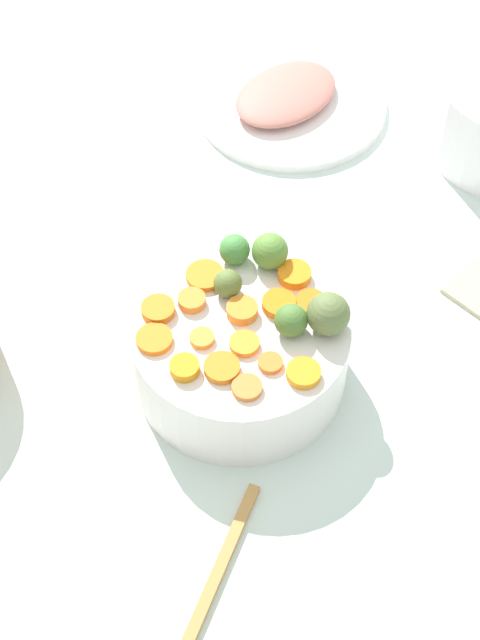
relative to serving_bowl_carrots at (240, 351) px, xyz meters
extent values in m
cube|color=silver|center=(0.01, 0.02, -0.05)|extent=(2.40, 2.40, 0.02)
cylinder|color=white|center=(0.00, 0.00, 0.00)|extent=(0.22, 0.22, 0.09)
cylinder|color=orange|center=(-0.01, 0.05, 0.05)|extent=(0.05, 0.05, 0.01)
cylinder|color=orange|center=(-0.02, 0.02, 0.05)|extent=(0.04, 0.04, 0.01)
cylinder|color=orange|center=(-0.01, -0.08, 0.05)|extent=(0.04, 0.04, 0.01)
cylinder|color=orange|center=(-0.05, -0.06, 0.05)|extent=(0.04, 0.04, 0.01)
cylinder|color=orange|center=(0.06, 0.06, 0.05)|extent=(0.05, 0.05, 0.01)
cylinder|color=orange|center=(0.00, -0.01, 0.05)|extent=(0.04, 0.04, 0.01)
cylinder|color=orange|center=(-0.05, 0.06, 0.05)|extent=(0.04, 0.04, 0.01)
cylinder|color=orange|center=(-0.02, -0.04, 0.05)|extent=(0.04, 0.04, 0.01)
cylinder|color=orange|center=(0.02, 0.03, 0.05)|extent=(0.03, 0.03, 0.01)
cylinder|color=orange|center=(0.02, 0.07, 0.05)|extent=(0.04, 0.04, 0.01)
cylinder|color=orange|center=(-0.08, 0.02, 0.05)|extent=(0.04, 0.04, 0.01)
cylinder|color=orange|center=(0.06, -0.03, 0.05)|extent=(0.06, 0.06, 0.01)
cylinder|color=orange|center=(0.08, 0.03, 0.05)|extent=(0.04, 0.04, 0.01)
cylinder|color=orange|center=(-0.05, 0.02, 0.05)|extent=(0.03, 0.03, 0.01)
cylinder|color=orange|center=(0.06, 0.00, 0.05)|extent=(0.03, 0.03, 0.01)
sphere|color=#5C8938|center=(0.02, -0.09, 0.06)|extent=(0.04, 0.04, 0.04)
sphere|color=#4C7433|center=(-0.05, -0.02, 0.06)|extent=(0.03, 0.03, 0.03)
sphere|color=#607140|center=(-0.07, -0.04, 0.06)|extent=(0.04, 0.04, 0.04)
sphere|color=#5E7135|center=(0.03, -0.03, 0.06)|extent=(0.03, 0.03, 0.03)
sphere|color=#488940|center=(0.05, -0.07, 0.06)|extent=(0.03, 0.03, 0.03)
cube|color=#B88345|center=(-0.11, 0.24, -0.04)|extent=(0.06, 0.27, 0.01)
cylinder|color=white|center=(0.17, -0.40, -0.04)|extent=(0.25, 0.25, 0.01)
ellipsoid|color=tan|center=(0.18, -0.39, -0.02)|extent=(0.14, 0.17, 0.02)
camera|label=1|loc=(-0.31, 0.49, 0.81)|focal=54.71mm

